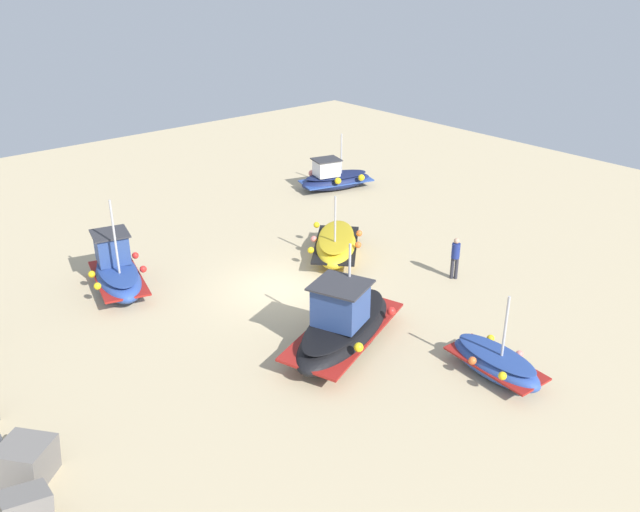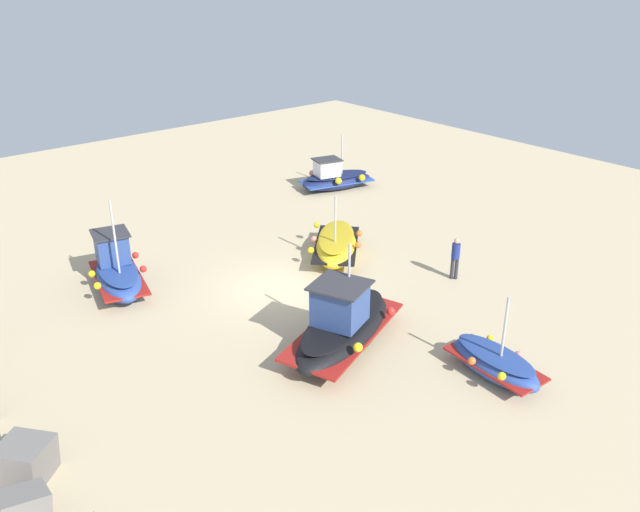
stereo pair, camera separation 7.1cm
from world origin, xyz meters
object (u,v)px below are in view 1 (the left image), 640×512
fishing_boat_1 (495,363)px  fishing_boat_4 (335,178)px  fishing_boat_2 (336,245)px  fishing_boat_0 (344,326)px  fishing_boat_3 (117,272)px  person_walking (455,255)px

fishing_boat_1 → fishing_boat_4: 17.93m
fishing_boat_1 → fishing_boat_2: bearing=-7.8°
fishing_boat_0 → fishing_boat_2: bearing=-151.2°
fishing_boat_2 → fishing_boat_4: (6.58, -5.78, 0.05)m
fishing_boat_0 → fishing_boat_3: size_ratio=1.37×
fishing_boat_1 → person_walking: (4.99, -4.24, 0.53)m
fishing_boat_3 → person_walking: fishing_boat_3 is taller
fishing_boat_3 → fishing_boat_4: 14.38m
fishing_boat_0 → fishing_boat_1: (-4.12, -2.33, -0.31)m
fishing_boat_0 → person_walking: fishing_boat_0 is taller
fishing_boat_2 → fishing_boat_3: (3.08, 8.17, 0.17)m
fishing_boat_2 → fishing_boat_4: fishing_boat_4 is taller
fishing_boat_3 → fishing_boat_2: bearing=-96.4°
fishing_boat_2 → fishing_boat_4: bearing=4.6°
fishing_boat_4 → person_walking: size_ratio=2.51×
fishing_boat_0 → person_walking: 6.62m
fishing_boat_1 → fishing_boat_2: size_ratio=0.79×
fishing_boat_3 → fishing_boat_1: bearing=-140.2°
person_walking → fishing_boat_0: bearing=-35.3°
fishing_boat_1 → person_walking: 6.57m
fishing_boat_0 → fishing_boat_3: bearing=-87.9°
fishing_boat_0 → fishing_boat_2: (5.38, -4.48, -0.23)m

